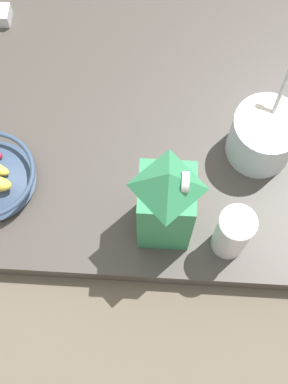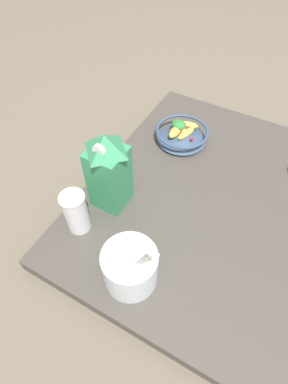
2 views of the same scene
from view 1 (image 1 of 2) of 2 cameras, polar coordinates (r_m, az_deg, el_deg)
name	(u,v)px [view 1 (image 1 of 2)]	position (r m, az deg, el deg)	size (l,w,h in m)	color
ground_plane	(100,82)	(1.25, -4.73, 11.58)	(6.00, 6.00, 0.00)	#665B4C
countertop	(99,77)	(1.23, -4.82, 12.18)	(0.91, 0.91, 0.05)	#47423D
milk_carton	(166,203)	(0.93, 2.37, -1.15)	(0.10, 0.10, 0.25)	#338C59
yogurt_tub	(264,135)	(1.08, 12.65, 5.95)	(0.15, 0.13, 0.24)	silver
drinking_cup	(233,233)	(0.98, 9.46, -4.31)	(0.07, 0.07, 0.14)	white
spice_jar	(0,15)	(1.32, -15.08, 17.73)	(0.05, 0.05, 0.03)	silver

